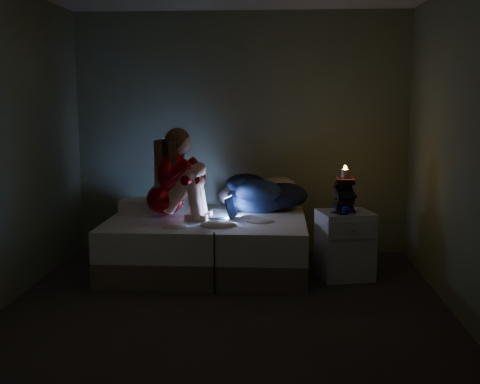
# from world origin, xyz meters

# --- Properties ---
(floor) EXTENTS (3.60, 3.80, 0.02)m
(floor) POSITION_xyz_m (0.00, 0.00, -0.01)
(floor) COLOR black
(floor) RESTS_ON ground
(wall_back) EXTENTS (3.60, 0.02, 2.60)m
(wall_back) POSITION_xyz_m (0.00, 1.91, 1.30)
(wall_back) COLOR #59614D
(wall_back) RESTS_ON ground
(wall_front) EXTENTS (3.60, 0.02, 2.60)m
(wall_front) POSITION_xyz_m (0.00, -1.91, 1.30)
(wall_front) COLOR #59614D
(wall_front) RESTS_ON ground
(wall_right) EXTENTS (0.02, 3.80, 2.60)m
(wall_right) POSITION_xyz_m (1.81, 0.00, 1.30)
(wall_right) COLOR #59614D
(wall_right) RESTS_ON ground
(bed) EXTENTS (1.91, 1.43, 0.52)m
(bed) POSITION_xyz_m (-0.28, 1.10, 0.26)
(bed) COLOR beige
(bed) RESTS_ON ground
(pillow) EXTENTS (0.46, 0.33, 0.13)m
(pillow) POSITION_xyz_m (-0.95, 1.35, 0.59)
(pillow) COLOR white
(pillow) RESTS_ON bed
(woman) EXTENTS (0.59, 0.43, 0.89)m
(woman) POSITION_xyz_m (-0.69, 1.07, 0.97)
(woman) COLOR maroon
(woman) RESTS_ON bed
(laptop) EXTENTS (0.36, 0.30, 0.23)m
(laptop) POSITION_xyz_m (-0.18, 1.10, 0.64)
(laptop) COLOR black
(laptop) RESTS_ON bed
(clothes_pile) EXTENTS (0.79, 0.70, 0.40)m
(clothes_pile) POSITION_xyz_m (0.20, 1.51, 0.73)
(clothes_pile) COLOR #162146
(clothes_pile) RESTS_ON bed
(nightstand) EXTENTS (0.56, 0.52, 0.63)m
(nightstand) POSITION_xyz_m (1.04, 0.94, 0.32)
(nightstand) COLOR silver
(nightstand) RESTS_ON ground
(book_stack) EXTENTS (0.19, 0.25, 0.33)m
(book_stack) POSITION_xyz_m (1.03, 0.95, 0.80)
(book_stack) COLOR black
(book_stack) RESTS_ON nightstand
(candle) EXTENTS (0.07, 0.07, 0.08)m
(candle) POSITION_xyz_m (1.03, 0.95, 1.00)
(candle) COLOR beige
(candle) RESTS_ON book_stack
(phone) EXTENTS (0.11, 0.15, 0.01)m
(phone) POSITION_xyz_m (0.94, 0.84, 0.64)
(phone) COLOR black
(phone) RESTS_ON nightstand
(blue_orb) EXTENTS (0.08, 0.08, 0.08)m
(blue_orb) POSITION_xyz_m (0.99, 0.79, 0.67)
(blue_orb) COLOR navy
(blue_orb) RESTS_ON nightstand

